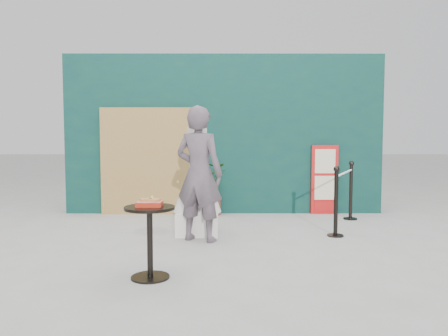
% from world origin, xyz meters
% --- Properties ---
extents(ground, '(60.00, 60.00, 0.00)m').
position_xyz_m(ground, '(0.00, 0.00, 0.00)').
color(ground, '#ADAAA5').
rests_on(ground, ground).
extents(back_wall, '(6.00, 0.30, 3.00)m').
position_xyz_m(back_wall, '(0.00, 3.15, 1.50)').
color(back_wall, '#0B3132').
rests_on(back_wall, ground).
extents(bamboo_fence, '(1.80, 0.08, 2.00)m').
position_xyz_m(bamboo_fence, '(-1.40, 2.94, 1.00)').
color(bamboo_fence, tan).
rests_on(bamboo_fence, ground).
extents(woman, '(0.81, 0.68, 1.89)m').
position_xyz_m(woman, '(-0.35, 0.84, 0.94)').
color(woman, '#61535C').
rests_on(woman, ground).
extents(menu_board, '(0.50, 0.07, 1.30)m').
position_xyz_m(menu_board, '(1.90, 2.95, 0.65)').
color(menu_board, red).
rests_on(menu_board, ground).
extents(statue, '(0.72, 0.72, 1.84)m').
position_xyz_m(statue, '(-0.40, 1.28, 0.75)').
color(statue, white).
rests_on(statue, ground).
extents(cafe_table, '(0.52, 0.52, 0.75)m').
position_xyz_m(cafe_table, '(-0.77, -0.79, 0.50)').
color(cafe_table, black).
rests_on(cafe_table, ground).
extents(food_basket, '(0.26, 0.19, 0.11)m').
position_xyz_m(food_basket, '(-0.77, -0.78, 0.79)').
color(food_basket, red).
rests_on(food_basket, cafe_table).
extents(planter, '(0.57, 0.50, 0.98)m').
position_xyz_m(planter, '(-0.23, 2.85, 0.57)').
color(planter, brown).
rests_on(planter, ground).
extents(stanchion_barrier, '(0.84, 1.54, 1.03)m').
position_xyz_m(stanchion_barrier, '(1.94, 1.76, 0.49)').
color(stanchion_barrier, black).
rests_on(stanchion_barrier, ground).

